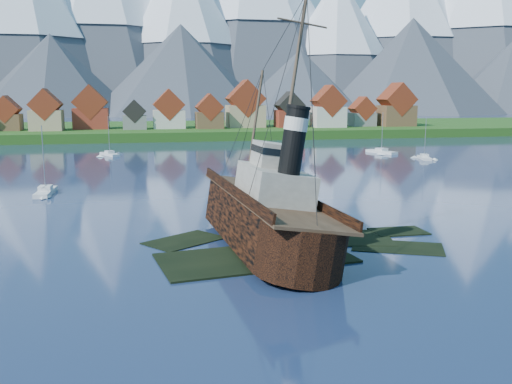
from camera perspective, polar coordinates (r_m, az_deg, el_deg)
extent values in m
plane|color=navy|center=(56.82, 2.49, -5.95)|extent=(1400.00, 1400.00, 0.00)
cube|color=black|center=(54.39, -0.07, -7.02)|extent=(19.08, 11.42, 1.00)
cube|color=black|center=(62.29, 6.95, -4.96)|extent=(15.15, 9.76, 1.00)
cube|color=black|center=(65.81, 2.24, -3.99)|extent=(11.45, 9.06, 1.00)
cube|color=black|center=(60.07, 13.95, -5.78)|extent=(10.27, 8.34, 1.00)
cube|color=black|center=(61.23, -7.14, -5.24)|extent=(9.42, 8.68, 1.00)
cube|color=black|center=(66.54, 14.05, -4.19)|extent=(6.00, 4.00, 1.00)
cube|color=#1D4714|center=(223.90, -8.38, 5.81)|extent=(600.00, 80.00, 3.20)
cube|color=#3F3D38|center=(186.09, -7.64, 5.02)|extent=(600.00, 2.50, 2.00)
cube|color=brown|center=(210.49, -23.61, 6.41)|extent=(9.00, 8.00, 5.50)
cube|color=maroon|center=(210.33, -23.69, 7.60)|extent=(9.16, 8.16, 9.16)
cube|color=tan|center=(205.26, -20.21, 6.74)|extent=(10.50, 9.00, 6.80)
cube|color=maroon|center=(205.10, -20.30, 8.22)|extent=(10.69, 9.18, 10.69)
cube|color=maroon|center=(209.70, -16.17, 7.07)|extent=(12.00, 8.50, 7.20)
cube|color=maroon|center=(209.54, -16.25, 8.64)|extent=(12.22, 8.67, 12.22)
cube|color=slate|center=(204.20, -12.03, 6.83)|extent=(8.00, 7.00, 4.80)
cube|color=black|center=(204.04, -12.07, 7.91)|extent=(8.15, 7.14, 8.15)
cube|color=beige|center=(207.48, -8.70, 7.20)|extent=(11.00, 9.50, 6.40)
cube|color=maroon|center=(207.31, -8.74, 8.63)|extent=(11.20, 9.69, 11.20)
cube|color=brown|center=(204.78, -4.69, 7.17)|extent=(9.50, 8.00, 5.80)
cube|color=maroon|center=(204.62, -4.71, 8.45)|extent=(9.67, 8.16, 9.67)
cube|color=tan|center=(211.86, -1.07, 7.58)|extent=(13.50, 10.00, 8.00)
cube|color=maroon|center=(211.70, -1.08, 9.32)|extent=(13.75, 10.20, 13.75)
cube|color=maroon|center=(212.57, 3.36, 7.33)|extent=(10.00, 8.50, 6.20)
cube|color=black|center=(212.41, 3.37, 8.65)|extent=(10.18, 8.67, 10.18)
cube|color=beige|center=(213.79, 7.23, 7.46)|extent=(11.50, 9.00, 7.50)
cube|color=maroon|center=(213.63, 7.26, 9.02)|extent=(11.71, 9.18, 11.71)
cube|color=slate|center=(222.88, 10.56, 7.15)|extent=(9.00, 7.50, 5.00)
cube|color=maroon|center=(222.73, 10.59, 8.21)|extent=(9.16, 7.65, 9.16)
cube|color=brown|center=(226.27, 13.83, 7.42)|extent=(12.50, 10.00, 7.80)
cube|color=maroon|center=(226.12, 13.90, 8.98)|extent=(12.73, 10.20, 12.73)
cone|color=#2D333D|center=(518.44, -22.22, 15.54)|extent=(180.00, 180.00, 150.00)
cone|color=#2D333D|center=(553.35, -15.16, 17.08)|extent=(210.00, 210.00, 180.00)
cone|color=#2D333D|center=(527.64, -7.32, 15.79)|extent=(170.00, 170.00, 145.00)
cone|color=#2D333D|center=(585.05, -0.56, 17.99)|extent=(240.00, 240.00, 200.00)
cone|color=#2D333D|center=(546.68, 8.08, 14.51)|extent=(150.00, 150.00, 125.00)
cone|color=white|center=(549.30, 8.14, 17.11)|extent=(93.00, 93.00, 75.00)
cone|color=#2D333D|center=(607.33, 14.53, 15.96)|extent=(200.00, 200.00, 170.00)
cone|color=#2D333D|center=(634.67, 21.96, 16.21)|extent=(230.00, 230.00, 190.00)
cone|color=#2D333D|center=(430.81, -19.73, 10.85)|extent=(120.00, 120.00, 58.00)
cone|color=#2D333D|center=(423.57, -7.45, 11.90)|extent=(136.00, 136.00, 66.00)
cone|color=#2D333D|center=(443.59, 4.41, 10.82)|extent=(110.00, 110.00, 50.00)
cone|color=#2D333D|center=(474.26, 15.27, 11.96)|extent=(150.00, 150.00, 75.00)
cone|color=#2D333D|center=(521.61, 24.17, 10.41)|extent=(124.00, 124.00, 60.00)
cube|color=black|center=(58.53, 0.49, -2.98)|extent=(7.71, 22.21, 4.63)
cone|color=black|center=(72.39, -1.95, -0.49)|extent=(7.71, 7.71, 7.71)
cylinder|color=black|center=(48.07, 3.33, -5.86)|extent=(7.71, 7.71, 4.63)
cube|color=#4C3826|center=(58.04, 0.49, -0.65)|extent=(7.56, 29.31, 0.28)
cube|color=black|center=(57.28, -3.13, -0.30)|extent=(0.22, 28.38, 0.99)
cube|color=black|center=(58.84, 4.02, -0.03)|extent=(0.22, 28.38, 0.99)
cube|color=#ADA89E|center=(56.17, 0.85, 0.71)|extent=(5.73, 9.37, 3.31)
cube|color=#ADA89E|center=(56.85, 0.62, 3.73)|extent=(3.97, 4.41, 2.42)
cylinder|color=black|center=(52.08, 1.75, 5.24)|extent=(2.09, 2.09, 6.17)
cylinder|color=silver|center=(51.98, 1.76, 6.93)|extent=(2.20, 2.20, 1.21)
cylinder|color=#473828|center=(65.81, -1.15, 6.50)|extent=(0.31, 0.31, 13.22)
cylinder|color=#473828|center=(54.42, 1.15, 12.29)|extent=(0.35, 0.35, 14.32)
cube|color=silver|center=(147.59, -14.42, 3.58)|extent=(5.28, 7.97, 1.06)
cube|color=silver|center=(147.50, -14.43, 3.90)|extent=(2.54, 2.76, 0.62)
cylinder|color=gray|center=(147.14, -14.51, 5.55)|extent=(0.12, 0.12, 9.15)
cube|color=silver|center=(140.95, 16.47, 3.20)|extent=(3.66, 7.70, 1.05)
cube|color=silver|center=(140.86, 16.49, 3.54)|extent=(2.11, 2.43, 0.62)
cylinder|color=gray|center=(140.49, 16.57, 5.27)|extent=(0.12, 0.12, 9.14)
cube|color=silver|center=(152.35, 12.43, 3.85)|extent=(5.48, 9.74, 1.14)
cube|color=silver|center=(152.26, 12.45, 4.19)|extent=(2.87, 3.22, 0.67)
cylinder|color=gray|center=(151.89, 12.51, 5.92)|extent=(0.13, 0.13, 9.88)
cube|color=silver|center=(94.08, -20.29, -0.16)|extent=(2.54, 8.53, 1.15)
cube|color=silver|center=(93.94, -20.32, 0.39)|extent=(1.97, 2.45, 0.67)
cylinder|color=gray|center=(93.34, -20.49, 3.20)|extent=(0.13, 0.13, 9.94)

